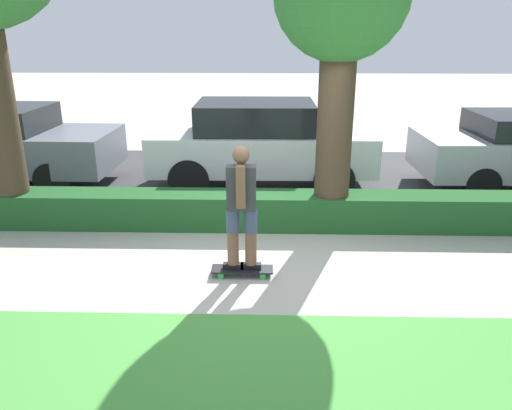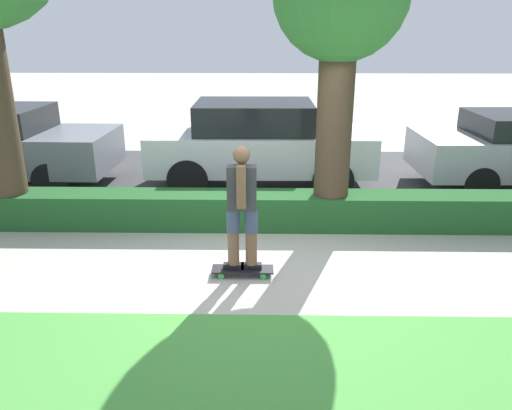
% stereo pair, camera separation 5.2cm
% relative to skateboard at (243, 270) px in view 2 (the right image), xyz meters
% --- Properties ---
extents(ground_plane, '(60.00, 60.00, 0.00)m').
position_rel_skateboard_xyz_m(ground_plane, '(0.26, 0.06, -0.08)').
color(ground_plane, '#ADA89E').
extents(street_asphalt, '(17.76, 5.00, 0.01)m').
position_rel_skateboard_xyz_m(street_asphalt, '(0.26, 4.26, -0.07)').
color(street_asphalt, '#38383A').
rests_on(street_asphalt, ground_plane).
extents(hedge_row, '(17.76, 0.60, 0.54)m').
position_rel_skateboard_xyz_m(hedge_row, '(0.26, 1.66, 0.19)').
color(hedge_row, '#1E5123').
rests_on(hedge_row, ground_plane).
extents(skateboard, '(0.78, 0.24, 0.10)m').
position_rel_skateboard_xyz_m(skateboard, '(0.00, 0.00, 0.00)').
color(skateboard, black).
rests_on(skateboard, ground_plane).
extents(skater_person, '(0.48, 0.40, 1.58)m').
position_rel_skateboard_xyz_m(skater_person, '(-0.00, 0.00, 0.86)').
color(skater_person, black).
rests_on(skater_person, skateboard).
extents(tree_mid, '(1.87, 1.87, 4.37)m').
position_rel_skateboard_xyz_m(tree_mid, '(1.29, 1.66, 3.13)').
color(tree_mid, '#423323').
rests_on(tree_mid, ground_plane).
extents(parked_car_middle, '(4.25, 1.91, 1.65)m').
position_rel_skateboard_xyz_m(parked_car_middle, '(0.16, 3.84, 0.79)').
color(parked_car_middle, silver).
rests_on(parked_car_middle, ground_plane).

